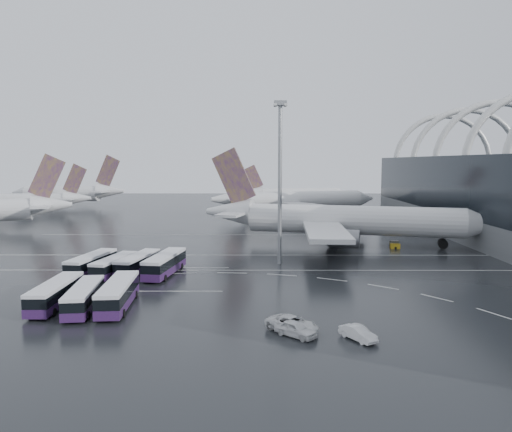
{
  "coord_description": "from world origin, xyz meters",
  "views": [
    {
      "loc": [
        -4.91,
        -85.9,
        18.44
      ],
      "look_at": [
        -5.31,
        19.85,
        7.0
      ],
      "focal_mm": 35.0,
      "sensor_mm": 36.0,
      "label": 1
    }
  ],
  "objects_px": {
    "bus_row_far_a": "(56,293)",
    "bus_row_far_c": "(118,293)",
    "van_curve_b": "(295,329)",
    "bus_row_near_b": "(114,265)",
    "bus_row_far_b": "(84,297)",
    "gse_cart_belly_d": "(394,243)",
    "van_curve_c": "(358,333)",
    "floodlight_mast": "(280,163)",
    "jet_remote_far": "(69,193)",
    "airliner_gate_c": "(294,194)",
    "bus_row_near_d": "(165,264)",
    "airliner_gate_b": "(294,201)",
    "bus_row_near_a": "(92,263)",
    "jet_remote_mid": "(36,201)",
    "van_curve_a": "(292,324)",
    "gse_cart_belly_a": "(395,246)",
    "airliner_main": "(338,221)",
    "gse_cart_belly_e": "(336,236)",
    "bus_row_near_c": "(138,263)"
  },
  "relations": [
    {
      "from": "bus_row_near_d",
      "to": "bus_row_far_a",
      "type": "height_order",
      "value": "bus_row_near_d"
    },
    {
      "from": "bus_row_far_c",
      "to": "van_curve_c",
      "type": "height_order",
      "value": "bus_row_far_c"
    },
    {
      "from": "jet_remote_far",
      "to": "floodlight_mast",
      "type": "relative_size",
      "value": 1.7
    },
    {
      "from": "bus_row_far_a",
      "to": "bus_row_far_c",
      "type": "height_order",
      "value": "bus_row_far_c"
    },
    {
      "from": "bus_row_near_a",
      "to": "airliner_gate_c",
      "type": "bearing_deg",
      "value": -7.76
    },
    {
      "from": "airliner_gate_b",
      "to": "bus_row_near_a",
      "type": "distance_m",
      "value": 96.96
    },
    {
      "from": "van_curve_a",
      "to": "gse_cart_belly_a",
      "type": "bearing_deg",
      "value": 11.04
    },
    {
      "from": "bus_row_near_b",
      "to": "bus_row_far_a",
      "type": "xyz_separation_m",
      "value": [
        -2.4,
        -17.84,
        0.1
      ]
    },
    {
      "from": "airliner_gate_b",
      "to": "jet_remote_mid",
      "type": "distance_m",
      "value": 92.22
    },
    {
      "from": "bus_row_far_b",
      "to": "bus_row_near_a",
      "type": "bearing_deg",
      "value": 9.19
    },
    {
      "from": "jet_remote_far",
      "to": "gse_cart_belly_a",
      "type": "height_order",
      "value": "jet_remote_far"
    },
    {
      "from": "bus_row_near_a",
      "to": "floodlight_mast",
      "type": "relative_size",
      "value": 0.45
    },
    {
      "from": "bus_row_near_d",
      "to": "gse_cart_belly_d",
      "type": "distance_m",
      "value": 54.21
    },
    {
      "from": "bus_row_far_c",
      "to": "van_curve_b",
      "type": "xyz_separation_m",
      "value": [
        21.78,
        -10.56,
        -0.99
      ]
    },
    {
      "from": "van_curve_b",
      "to": "airliner_gate_c",
      "type": "bearing_deg",
      "value": 37.37
    },
    {
      "from": "airliner_main",
      "to": "van_curve_c",
      "type": "relative_size",
      "value": 14.34
    },
    {
      "from": "bus_row_near_d",
      "to": "gse_cart_belly_e",
      "type": "xyz_separation_m",
      "value": [
        34.28,
        38.97,
        -1.21
      ]
    },
    {
      "from": "jet_remote_far",
      "to": "bus_row_far_a",
      "type": "bearing_deg",
      "value": 117.3
    },
    {
      "from": "van_curve_a",
      "to": "gse_cart_belly_d",
      "type": "distance_m",
      "value": 62.64
    },
    {
      "from": "van_curve_a",
      "to": "van_curve_b",
      "type": "distance_m",
      "value": 1.62
    },
    {
      "from": "jet_remote_far",
      "to": "van_curve_a",
      "type": "relative_size",
      "value": 8.25
    },
    {
      "from": "bus_row_near_c",
      "to": "van_curve_b",
      "type": "height_order",
      "value": "bus_row_near_c"
    },
    {
      "from": "bus_row_near_a",
      "to": "bus_row_near_d",
      "type": "xyz_separation_m",
      "value": [
        12.3,
        -0.77,
        0.12
      ]
    },
    {
      "from": "airliner_gate_b",
      "to": "bus_row_near_a",
      "type": "height_order",
      "value": "airliner_gate_b"
    },
    {
      "from": "airliner_gate_b",
      "to": "jet_remote_mid",
      "type": "height_order",
      "value": "airliner_gate_b"
    },
    {
      "from": "bus_row_far_a",
      "to": "bus_row_near_b",
      "type": "bearing_deg",
      "value": -8.07
    },
    {
      "from": "airliner_main",
      "to": "jet_remote_far",
      "type": "xyz_separation_m",
      "value": [
        -96.19,
        95.75,
        0.08
      ]
    },
    {
      "from": "airliner_main",
      "to": "bus_row_near_b",
      "type": "height_order",
      "value": "airliner_main"
    },
    {
      "from": "airliner_gate_b",
      "to": "gse_cart_belly_a",
      "type": "xyz_separation_m",
      "value": [
        17.2,
        -64.05,
        -4.69
      ]
    },
    {
      "from": "bus_row_far_c",
      "to": "gse_cart_belly_d",
      "type": "height_order",
      "value": "bus_row_far_c"
    },
    {
      "from": "bus_row_far_c",
      "to": "gse_cart_belly_a",
      "type": "xyz_separation_m",
      "value": [
        47.18,
        43.63,
        -1.28
      ]
    },
    {
      "from": "airliner_gate_c",
      "to": "bus_row_near_d",
      "type": "distance_m",
      "value": 143.6
    },
    {
      "from": "bus_row_far_c",
      "to": "jet_remote_mid",
      "type": "bearing_deg",
      "value": 24.21
    },
    {
      "from": "bus_row_near_b",
      "to": "gse_cart_belly_a",
      "type": "relative_size",
      "value": 6.28
    },
    {
      "from": "jet_remote_mid",
      "to": "bus_row_near_c",
      "type": "bearing_deg",
      "value": 121.13
    },
    {
      "from": "bus_row_near_d",
      "to": "van_curve_c",
      "type": "height_order",
      "value": "bus_row_near_d"
    },
    {
      "from": "van_curve_a",
      "to": "gse_cart_belly_d",
      "type": "xyz_separation_m",
      "value": [
        26.57,
        56.72,
        -0.31
      ]
    },
    {
      "from": "airliner_gate_b",
      "to": "gse_cart_belly_d",
      "type": "bearing_deg",
      "value": -92.78
    },
    {
      "from": "bus_row_near_b",
      "to": "van_curve_a",
      "type": "distance_m",
      "value": 38.54
    },
    {
      "from": "airliner_main",
      "to": "bus_row_near_d",
      "type": "xyz_separation_m",
      "value": [
        -33.25,
        -29.89,
        -3.6
      ]
    },
    {
      "from": "airliner_gate_b",
      "to": "airliner_gate_c",
      "type": "distance_m",
      "value": 51.17
    },
    {
      "from": "van_curve_b",
      "to": "gse_cart_belly_e",
      "type": "xyz_separation_m",
      "value": [
        14.98,
        68.09,
        -0.16
      ]
    },
    {
      "from": "airliner_gate_b",
      "to": "jet_remote_far",
      "type": "xyz_separation_m",
      "value": [
        -90.44,
        36.53,
        0.33
      ]
    },
    {
      "from": "airliner_main",
      "to": "airliner_gate_c",
      "type": "distance_m",
      "value": 110.28
    },
    {
      "from": "van_curve_a",
      "to": "van_curve_c",
      "type": "height_order",
      "value": "van_curve_a"
    },
    {
      "from": "floodlight_mast",
      "to": "van_curve_c",
      "type": "bearing_deg",
      "value": -80.59
    },
    {
      "from": "bus_row_far_b",
      "to": "gse_cart_belly_d",
      "type": "xyz_separation_m",
      "value": [
        52.14,
        48.8,
        -1.14
      ]
    },
    {
      "from": "floodlight_mast",
      "to": "bus_row_far_c",
      "type": "bearing_deg",
      "value": -128.18
    },
    {
      "from": "bus_row_far_c",
      "to": "van_curve_b",
      "type": "bearing_deg",
      "value": -119.77
    },
    {
      "from": "bus_row_near_d",
      "to": "van_curve_a",
      "type": "bearing_deg",
      "value": -137.03
    }
  ]
}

